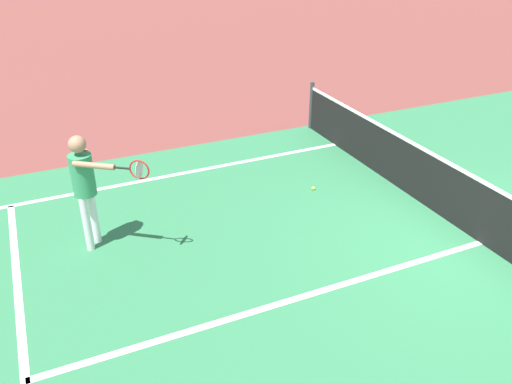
# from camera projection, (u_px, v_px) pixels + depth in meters

# --- Properties ---
(ground_plane) EXTENTS (60.00, 60.00, 0.00)m
(ground_plane) POSITION_uv_depth(u_px,v_px,m) (480.00, 243.00, 7.90)
(ground_plane) COLOR brown
(court_surface_inbounds) EXTENTS (10.62, 24.40, 0.00)m
(court_surface_inbounds) POSITION_uv_depth(u_px,v_px,m) (480.00, 243.00, 7.90)
(court_surface_inbounds) COLOR #2D7247
(court_surface_inbounds) RESTS_ON ground_plane
(line_sideline_left) EXTENTS (0.10, 11.89, 0.01)m
(line_sideline_left) POSITION_uv_depth(u_px,v_px,m) (39.00, 200.00, 9.04)
(line_sideline_left) COLOR white
(line_sideline_left) RESTS_ON ground_plane
(line_service_near) EXTENTS (8.22, 0.10, 0.01)m
(line_service_near) POSITION_uv_depth(u_px,v_px,m) (25.00, 381.00, 5.58)
(line_service_near) COLOR white
(line_service_near) RESTS_ON ground_plane
(line_center_service) EXTENTS (0.10, 6.40, 0.01)m
(line_center_service) POSITION_uv_depth(u_px,v_px,m) (292.00, 300.00, 6.74)
(line_center_service) COLOR white
(line_center_service) RESTS_ON ground_plane
(net) EXTENTS (10.44, 0.09, 1.07)m
(net) POSITION_uv_depth(u_px,v_px,m) (487.00, 215.00, 7.67)
(net) COLOR #33383D
(net) RESTS_ON ground_plane
(player_near) EXTENTS (0.97, 0.94, 1.75)m
(player_near) POSITION_uv_depth(u_px,v_px,m) (85.00, 180.00, 7.33)
(player_near) COLOR white
(player_near) RESTS_ON ground_plane
(tennis_ball_near_net) EXTENTS (0.07, 0.07, 0.07)m
(tennis_ball_near_net) POSITION_uv_depth(u_px,v_px,m) (313.00, 188.00, 9.37)
(tennis_ball_near_net) COLOR #CCE033
(tennis_ball_near_net) RESTS_ON ground_plane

